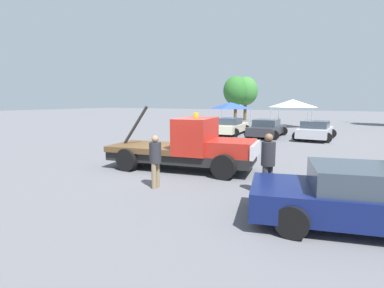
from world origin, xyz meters
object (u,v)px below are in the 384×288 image
parked_car_charcoal (267,128)px  tree_center (246,91)px  tree_left (236,91)px  canopy_tent_blue (231,106)px  canopy_tent_white (293,103)px  parked_car_silver (315,130)px  parked_car_cream (230,127)px  foreground_car (377,199)px  traffic_cone (226,150)px  person_at_hood (155,158)px  tow_truck (189,147)px  person_near_truck (268,160)px

parked_car_charcoal → tree_center: 19.85m
tree_left → tree_center: tree_left is taller
canopy_tent_blue → canopy_tent_white: size_ratio=1.04×
parked_car_silver → tree_left: (-12.06, 16.72, 3.41)m
canopy_tent_blue → canopy_tent_white: (6.56, 0.52, 0.26)m
parked_car_cream → parked_car_silver: 6.44m
canopy_tent_blue → tree_left: bearing=106.3°
canopy_tent_blue → foreground_car: bearing=-62.5°
tree_center → parked_car_cream: bearing=-75.3°
traffic_cone → parked_car_charcoal: bearing=91.1°
tree_center → parked_car_charcoal: bearing=-66.8°
person_at_hood → traffic_cone: size_ratio=3.02×
canopy_tent_blue → traffic_cone: (6.63, -17.79, -1.94)m
tow_truck → parked_car_cream: bearing=95.2°
parked_car_cream → parked_car_silver: size_ratio=1.14×
foreground_car → canopy_tent_blue: bearing=104.1°
tree_center → traffic_cone: tree_center is taller
parked_car_cream → tree_center: bearing=10.9°
canopy_tent_blue → tree_center: tree_center is taller
tree_left → tree_center: bearing=50.8°
tow_truck → parked_car_cream: size_ratio=1.23×
tow_truck → traffic_cone: size_ratio=11.06×
person_at_hood → canopy_tent_white: canopy_tent_white is taller
person_near_truck → tree_center: tree_center is taller
parked_car_cream → parked_car_charcoal: size_ratio=1.02×
parked_car_silver → person_near_truck: bearing=-176.9°
tow_truck → tree_left: (-8.76, 29.07, 3.16)m
canopy_tent_blue → traffic_cone: bearing=-69.6°
parked_car_silver → tree_center: size_ratio=0.72×
person_near_truck → traffic_cone: 6.47m
canopy_tent_blue → tree_center: (-1.23, 8.77, 1.83)m
tow_truck → parked_car_charcoal: (-0.09, 12.29, -0.25)m
tow_truck → person_at_hood: bearing=-93.0°
parked_car_cream → tree_center: size_ratio=0.82×
tow_truck → parked_car_charcoal: tow_truck is taller
tree_left → person_near_truck: bearing=-68.2°
parked_car_silver → parked_car_cream: bearing=89.9°
person_near_truck → canopy_tent_blue: (-10.08, 23.22, 1.16)m
parked_car_silver → tree_center: 21.34m
parked_car_cream → canopy_tent_blue: (-3.42, 8.90, 1.54)m
foreground_car → tree_center: size_ratio=0.94×
person_near_truck → canopy_tent_blue: bearing=-43.0°
person_near_truck → person_at_hood: bearing=39.9°
foreground_car → canopy_tent_white: canopy_tent_white is taller
canopy_tent_blue → canopy_tent_white: bearing=4.5°
foreground_car → tree_left: 35.48m
foreground_car → parked_car_charcoal: same height
tree_center → canopy_tent_white: bearing=-46.7°
person_at_hood → parked_car_charcoal: bearing=-92.0°
tree_left → traffic_cone: tree_left is taller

